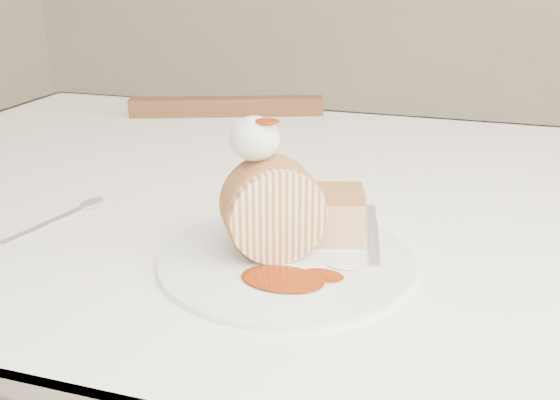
% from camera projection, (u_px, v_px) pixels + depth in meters
% --- Properties ---
extents(table, '(1.40, 0.90, 0.75)m').
position_uv_depth(table, '(305.00, 250.00, 0.86)').
color(table, white).
rests_on(table, ground).
extents(chair_far, '(0.47, 0.47, 0.78)m').
position_uv_depth(chair_far, '(232.00, 237.00, 1.40)').
color(chair_far, brown).
rests_on(chair_far, ground).
extents(plate, '(0.32, 0.32, 0.01)m').
position_uv_depth(plate, '(287.00, 259.00, 0.63)').
color(plate, white).
rests_on(plate, table).
extents(roulade_slice, '(0.11, 0.09, 0.10)m').
position_uv_depth(roulade_slice, '(274.00, 210.00, 0.61)').
color(roulade_slice, beige).
rests_on(roulade_slice, plate).
extents(cake_chunk, '(0.07, 0.07, 0.05)m').
position_uv_depth(cake_chunk, '(335.00, 218.00, 0.66)').
color(cake_chunk, '#A9733F').
rests_on(cake_chunk, plate).
extents(whipped_cream, '(0.05, 0.05, 0.04)m').
position_uv_depth(whipped_cream, '(254.00, 139.00, 0.60)').
color(whipped_cream, white).
rests_on(whipped_cream, roulade_slice).
extents(caramel_drizzle, '(0.02, 0.02, 0.01)m').
position_uv_depth(caramel_drizzle, '(267.00, 116.00, 0.58)').
color(caramel_drizzle, maroon).
rests_on(caramel_drizzle, whipped_cream).
extents(caramel_pool, '(0.09, 0.07, 0.00)m').
position_uv_depth(caramel_pool, '(283.00, 279.00, 0.58)').
color(caramel_pool, maroon).
rests_on(caramel_pool, plate).
extents(fork, '(0.05, 0.15, 0.00)m').
position_uv_depth(fork, '(374.00, 243.00, 0.65)').
color(fork, silver).
rests_on(fork, plate).
extents(spoon, '(0.05, 0.14, 0.00)m').
position_uv_depth(spoon, '(44.00, 226.00, 0.71)').
color(spoon, silver).
rests_on(spoon, table).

